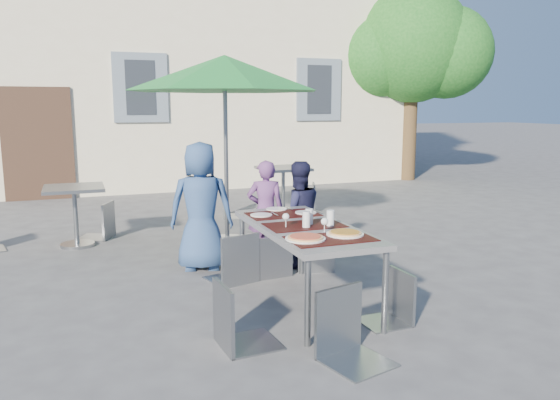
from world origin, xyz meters
name	(u,v)px	position (x,y,z in m)	size (l,w,h in m)	color
ground	(254,325)	(0.00, 0.00, 0.00)	(90.00, 90.00, 0.00)	#48484B
tree	(413,47)	(6.55, 7.54, 3.25)	(3.60, 3.00, 4.70)	#4D3921
dining_table	(304,231)	(0.60, 0.34, 0.70)	(0.80, 1.85, 0.76)	#45464A
pizza_near_left	(305,238)	(0.39, -0.17, 0.77)	(0.33, 0.33, 0.03)	white
pizza_near_right	(345,233)	(0.77, -0.14, 0.77)	(0.32, 0.32, 0.03)	white
glassware	(313,218)	(0.65, 0.25, 0.83)	(0.47, 0.42, 0.15)	silver
place_settings	(282,212)	(0.62, 0.96, 0.76)	(0.73, 0.51, 0.01)	white
child_0	(201,206)	(-0.05, 1.75, 0.73)	(0.71, 0.46, 1.45)	#2D4B7D
child_1	(266,211)	(0.74, 1.84, 0.60)	(0.44, 0.29, 1.21)	#633974
child_2	(298,214)	(1.01, 1.48, 0.61)	(0.59, 0.34, 1.22)	#1A1A39
chair_0	(235,227)	(0.17, 1.16, 0.60)	(0.55, 0.55, 1.01)	gray
chair_1	(272,231)	(0.61, 1.23, 0.51)	(0.42, 0.43, 0.88)	gray
chair_2	(316,223)	(1.14, 1.27, 0.55)	(0.52, 0.52, 0.93)	gray
chair_3	(236,275)	(-0.25, -0.35, 0.57)	(0.46, 0.46, 0.98)	gray
chair_4	(394,267)	(1.14, -0.34, 0.49)	(0.39, 0.38, 0.84)	gray
chair_5	(349,282)	(0.46, -0.82, 0.58)	(0.53, 0.54, 0.99)	gray
patio_umbrella	(225,75)	(0.50, 2.68, 2.22)	(2.47, 2.47, 2.47)	#A4A7AB
cafe_table_0	(75,204)	(-1.37, 3.34, 0.57)	(0.75, 0.75, 0.80)	#A4A7AB
bg_chair_r_0	(100,198)	(-1.04, 3.70, 0.57)	(0.57, 0.57, 0.97)	gray
cafe_table_1	(283,181)	(1.90, 4.26, 0.60)	(0.77, 0.77, 0.83)	#A4A7AB
bg_chair_l_1	(231,181)	(1.06, 4.51, 0.60)	(0.58, 0.58, 1.02)	gray
bg_chair_r_1	(308,180)	(2.44, 4.47, 0.56)	(0.55, 0.55, 0.95)	gray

